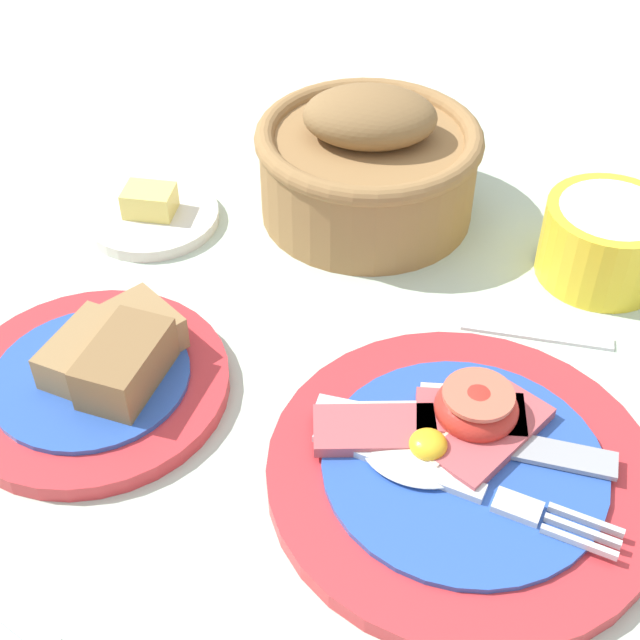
{
  "coord_description": "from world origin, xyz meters",
  "views": [
    {
      "loc": [
        0.1,
        -0.37,
        0.43
      ],
      "look_at": [
        -0.07,
        0.06,
        0.02
      ],
      "focal_mm": 50.0,
      "sensor_mm": 36.0,
      "label": 1
    }
  ],
  "objects": [
    {
      "name": "ground_plane",
      "position": [
        0.0,
        0.0,
        0.0
      ],
      "size": [
        3.0,
        3.0,
        0.0
      ],
      "primitive_type": "plane",
      "color": "#B7CCB7"
    },
    {
      "name": "butter_dish",
      "position": [
        -0.25,
        0.15,
        0.01
      ],
      "size": [
        0.11,
        0.11,
        0.03
      ],
      "color": "silver",
      "rests_on": "ground_plane"
    },
    {
      "name": "sugar_cup",
      "position": [
        0.11,
        0.21,
        0.03
      ],
      "size": [
        0.1,
        0.1,
        0.06
      ],
      "color": "yellow",
      "rests_on": "ground_plane"
    },
    {
      "name": "bread_basket",
      "position": [
        -0.09,
        0.22,
        0.05
      ],
      "size": [
        0.18,
        0.18,
        0.11
      ],
      "color": "olive",
      "rests_on": "ground_plane"
    },
    {
      "name": "bread_plate",
      "position": [
        -0.19,
        -0.03,
        0.01
      ],
      "size": [
        0.18,
        0.18,
        0.05
      ],
      "color": "red",
      "rests_on": "ground_plane"
    },
    {
      "name": "breakfast_plate",
      "position": [
        0.05,
        -0.02,
        0.01
      ],
      "size": [
        0.24,
        0.24,
        0.04
      ],
      "color": "red",
      "rests_on": "ground_plane"
    }
  ]
}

